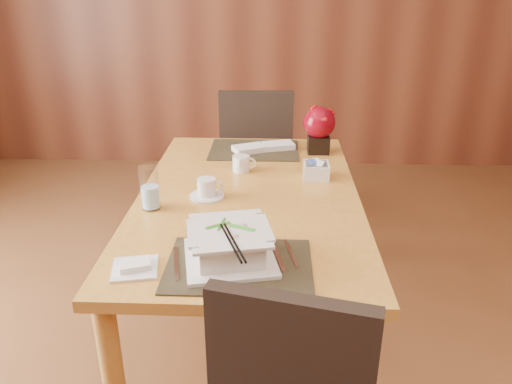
{
  "coord_description": "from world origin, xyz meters",
  "views": [
    {
      "loc": [
        0.1,
        -1.27,
        1.58
      ],
      "look_at": [
        0.04,
        0.35,
        0.87
      ],
      "focal_mm": 35.0,
      "sensor_mm": 36.0,
      "label": 1
    }
  ],
  "objects_px": {
    "coffee_cup": "(207,189)",
    "creamer_jug": "(241,164)",
    "far_chair": "(256,154)",
    "dining_table": "(249,215)",
    "soup_setting": "(230,245)",
    "sugar_caddy": "(316,171)",
    "bread_plate": "(135,269)",
    "berry_decor": "(319,127)",
    "water_glass": "(150,188)"
  },
  "relations": [
    {
      "from": "coffee_cup",
      "to": "creamer_jug",
      "type": "xyz_separation_m",
      "value": [
        0.12,
        0.3,
        0.0
      ]
    },
    {
      "from": "coffee_cup",
      "to": "far_chair",
      "type": "relative_size",
      "value": 0.14
    },
    {
      "from": "coffee_cup",
      "to": "far_chair",
      "type": "height_order",
      "value": "far_chair"
    },
    {
      "from": "dining_table",
      "to": "soup_setting",
      "type": "bearing_deg",
      "value": -93.44
    },
    {
      "from": "sugar_caddy",
      "to": "coffee_cup",
      "type": "bearing_deg",
      "value": -153.38
    },
    {
      "from": "bread_plate",
      "to": "creamer_jug",
      "type": "bearing_deg",
      "value": 72.28
    },
    {
      "from": "dining_table",
      "to": "berry_decor",
      "type": "relative_size",
      "value": 6.42
    },
    {
      "from": "berry_decor",
      "to": "far_chair",
      "type": "xyz_separation_m",
      "value": [
        -0.33,
        0.53,
        -0.34
      ]
    },
    {
      "from": "dining_table",
      "to": "water_glass",
      "type": "xyz_separation_m",
      "value": [
        -0.37,
        -0.15,
        0.18
      ]
    },
    {
      "from": "coffee_cup",
      "to": "far_chair",
      "type": "distance_m",
      "value": 1.14
    },
    {
      "from": "coffee_cup",
      "to": "sugar_caddy",
      "type": "height_order",
      "value": "coffee_cup"
    },
    {
      "from": "coffee_cup",
      "to": "water_glass",
      "type": "height_order",
      "value": "water_glass"
    },
    {
      "from": "soup_setting",
      "to": "creamer_jug",
      "type": "height_order",
      "value": "soup_setting"
    },
    {
      "from": "sugar_caddy",
      "to": "berry_decor",
      "type": "xyz_separation_m",
      "value": [
        0.03,
        0.35,
        0.1
      ]
    },
    {
      "from": "creamer_jug",
      "to": "berry_decor",
      "type": "height_order",
      "value": "berry_decor"
    },
    {
      "from": "creamer_jug",
      "to": "bread_plate",
      "type": "relative_size",
      "value": 0.74
    },
    {
      "from": "soup_setting",
      "to": "coffee_cup",
      "type": "relative_size",
      "value": 2.34
    },
    {
      "from": "water_glass",
      "to": "soup_setting",
      "type": "bearing_deg",
      "value": -47.8
    },
    {
      "from": "bread_plate",
      "to": "coffee_cup",
      "type": "bearing_deg",
      "value": 74.64
    },
    {
      "from": "sugar_caddy",
      "to": "berry_decor",
      "type": "height_order",
      "value": "berry_decor"
    },
    {
      "from": "coffee_cup",
      "to": "far_chair",
      "type": "bearing_deg",
      "value": 81.98
    },
    {
      "from": "water_glass",
      "to": "berry_decor",
      "type": "xyz_separation_m",
      "value": [
        0.69,
        0.69,
        0.05
      ]
    },
    {
      "from": "dining_table",
      "to": "berry_decor",
      "type": "xyz_separation_m",
      "value": [
        0.32,
        0.54,
        0.23
      ]
    },
    {
      "from": "water_glass",
      "to": "sugar_caddy",
      "type": "height_order",
      "value": "water_glass"
    },
    {
      "from": "bread_plate",
      "to": "far_chair",
      "type": "bearing_deg",
      "value": 79.52
    },
    {
      "from": "bread_plate",
      "to": "dining_table",
      "type": "bearing_deg",
      "value": 61.5
    },
    {
      "from": "water_glass",
      "to": "far_chair",
      "type": "bearing_deg",
      "value": 73.73
    },
    {
      "from": "coffee_cup",
      "to": "soup_setting",
      "type": "bearing_deg",
      "value": -74.38
    },
    {
      "from": "creamer_jug",
      "to": "sugar_caddy",
      "type": "distance_m",
      "value": 0.34
    },
    {
      "from": "dining_table",
      "to": "soup_setting",
      "type": "xyz_separation_m",
      "value": [
        -0.03,
        -0.52,
        0.15
      ]
    },
    {
      "from": "sugar_caddy",
      "to": "bread_plate",
      "type": "bearing_deg",
      "value": -127.98
    },
    {
      "from": "sugar_caddy",
      "to": "far_chair",
      "type": "relative_size",
      "value": 0.11
    },
    {
      "from": "far_chair",
      "to": "sugar_caddy",
      "type": "bearing_deg",
      "value": 106.9
    },
    {
      "from": "coffee_cup",
      "to": "bread_plate",
      "type": "distance_m",
      "value": 0.57
    },
    {
      "from": "sugar_caddy",
      "to": "bread_plate",
      "type": "height_order",
      "value": "sugar_caddy"
    },
    {
      "from": "coffee_cup",
      "to": "sugar_caddy",
      "type": "distance_m",
      "value": 0.51
    },
    {
      "from": "coffee_cup",
      "to": "bread_plate",
      "type": "height_order",
      "value": "coffee_cup"
    },
    {
      "from": "soup_setting",
      "to": "bread_plate",
      "type": "bearing_deg",
      "value": -179.12
    },
    {
      "from": "creamer_jug",
      "to": "sugar_caddy",
      "type": "xyz_separation_m",
      "value": [
        0.34,
        -0.07,
        -0.0
      ]
    },
    {
      "from": "dining_table",
      "to": "water_glass",
      "type": "height_order",
      "value": "water_glass"
    },
    {
      "from": "soup_setting",
      "to": "berry_decor",
      "type": "relative_size",
      "value": 1.4
    },
    {
      "from": "dining_table",
      "to": "coffee_cup",
      "type": "distance_m",
      "value": 0.21
    },
    {
      "from": "water_glass",
      "to": "sugar_caddy",
      "type": "relative_size",
      "value": 1.54
    },
    {
      "from": "sugar_caddy",
      "to": "bread_plate",
      "type": "distance_m",
      "value": 0.98
    },
    {
      "from": "berry_decor",
      "to": "bread_plate",
      "type": "bearing_deg",
      "value": -119.73
    },
    {
      "from": "water_glass",
      "to": "bread_plate",
      "type": "distance_m",
      "value": 0.44
    },
    {
      "from": "creamer_jug",
      "to": "far_chair",
      "type": "relative_size",
      "value": 0.1
    },
    {
      "from": "water_glass",
      "to": "creamer_jug",
      "type": "height_order",
      "value": "water_glass"
    },
    {
      "from": "water_glass",
      "to": "creamer_jug",
      "type": "bearing_deg",
      "value": 51.99
    },
    {
      "from": "sugar_caddy",
      "to": "bread_plate",
      "type": "relative_size",
      "value": 0.81
    }
  ]
}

